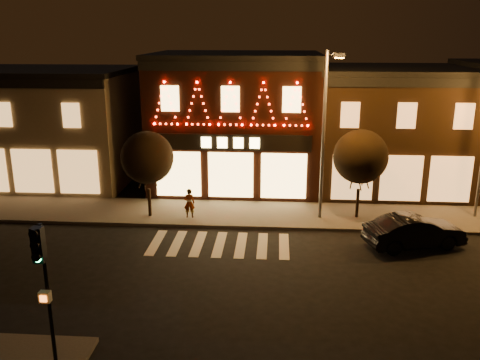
# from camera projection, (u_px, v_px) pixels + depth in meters

# --- Properties ---
(ground) EXTENTS (120.00, 120.00, 0.00)m
(ground) POSITION_uv_depth(u_px,v_px,m) (208.00, 285.00, 20.03)
(ground) COLOR black
(ground) RESTS_ON ground
(sidewalk_far) EXTENTS (44.00, 4.00, 0.15)m
(sidewalk_far) POSITION_uv_depth(u_px,v_px,m) (265.00, 214.00, 27.53)
(sidewalk_far) COLOR #47423D
(sidewalk_far) RESTS_ON ground
(building_left) EXTENTS (12.20, 8.28, 7.30)m
(building_left) POSITION_uv_depth(u_px,v_px,m) (37.00, 125.00, 33.30)
(building_left) COLOR #786D55
(building_left) RESTS_ON ground
(building_pulp) EXTENTS (10.20, 8.34, 8.30)m
(building_pulp) POSITION_uv_depth(u_px,v_px,m) (236.00, 120.00, 32.25)
(building_pulp) COLOR black
(building_pulp) RESTS_ON ground
(building_right_a) EXTENTS (9.20, 8.28, 7.50)m
(building_right_a) POSITION_uv_depth(u_px,v_px,m) (389.00, 128.00, 31.72)
(building_right_a) COLOR #382313
(building_right_a) RESTS_ON ground
(traffic_signal_near) EXTENTS (0.31, 0.45, 4.40)m
(traffic_signal_near) POSITION_uv_depth(u_px,v_px,m) (43.00, 270.00, 14.08)
(traffic_signal_near) COLOR black
(traffic_signal_near) RESTS_ON sidewalk_near
(streetlamp_mid) EXTENTS (0.78, 1.95, 8.53)m
(streetlamp_mid) POSITION_uv_depth(u_px,v_px,m) (326.00, 124.00, 25.28)
(streetlamp_mid) COLOR #59595E
(streetlamp_mid) RESTS_ON sidewalk_far
(tree_left) EXTENTS (2.71, 2.71, 4.53)m
(tree_left) POSITION_uv_depth(u_px,v_px,m) (147.00, 158.00, 26.26)
(tree_left) COLOR black
(tree_left) RESTS_ON sidewalk_far
(tree_right) EXTENTS (2.78, 2.78, 4.65)m
(tree_right) POSITION_uv_depth(u_px,v_px,m) (361.00, 157.00, 26.08)
(tree_right) COLOR black
(tree_right) RESTS_ON sidewalk_far
(dark_sedan) EXTENTS (4.80, 2.81, 1.50)m
(dark_sedan) POSITION_uv_depth(u_px,v_px,m) (414.00, 232.00, 23.40)
(dark_sedan) COLOR black
(dark_sedan) RESTS_ON ground
(pedestrian) EXTENTS (0.60, 0.43, 1.56)m
(pedestrian) POSITION_uv_depth(u_px,v_px,m) (189.00, 203.00, 26.71)
(pedestrian) COLOR gray
(pedestrian) RESTS_ON sidewalk_far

